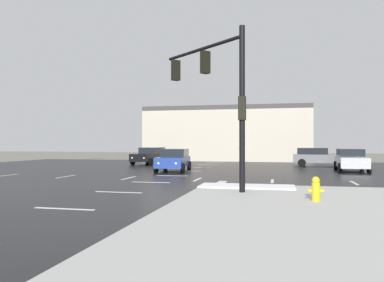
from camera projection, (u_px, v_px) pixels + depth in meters
name	position (u px, v px, depth m)	size (l,w,h in m)	color
ground_plane	(163.00, 179.00, 21.27)	(120.00, 120.00, 0.00)	slate
road_asphalt	(163.00, 179.00, 21.27)	(44.00, 44.00, 0.02)	black
snow_strip_curbside	(247.00, 186.00, 16.26)	(4.00, 1.60, 0.06)	white
lane_markings	(177.00, 182.00, 19.66)	(36.15, 36.15, 0.01)	silver
traffic_signal_mast	(219.00, 86.00, 15.62)	(3.99, 3.49, 6.36)	black
fire_hydrant	(316.00, 189.00, 12.27)	(0.48, 0.26, 0.79)	gold
strip_building_background	(228.00, 134.00, 44.95)	(18.58, 8.00, 6.15)	#BCB29E
sedan_blue	(174.00, 159.00, 26.97)	(2.35, 4.65, 1.58)	navy
sedan_silver	(351.00, 160.00, 26.78)	(2.21, 4.61, 1.58)	#B7BABF
sedan_black	(150.00, 155.00, 35.76)	(2.42, 4.68, 1.58)	black
sedan_grey	(318.00, 157.00, 32.63)	(4.64, 2.30, 1.58)	slate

